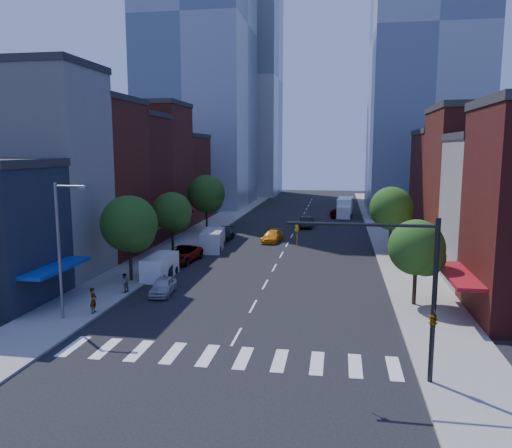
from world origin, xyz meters
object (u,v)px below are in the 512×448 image
at_px(cargo_van_near, 159,267).
at_px(box_truck, 345,208).
at_px(parked_car_front, 163,286).
at_px(pedestrian_near, 93,300).
at_px(cargo_van_far, 213,240).
at_px(traffic_car_far, 336,213).
at_px(pedestrian_far, 124,283).
at_px(traffic_car_oncoming, 307,222).
at_px(parked_car_third, 182,254).
at_px(parked_car_second, 167,265).
at_px(taxi, 272,236).
at_px(parked_car_rear, 222,235).

bearing_deg(cargo_van_near, box_truck, 70.12).
relative_size(parked_car_front, pedestrian_near, 2.22).
xyz_separation_m(parked_car_front, cargo_van_far, (-0.40, 17.24, 0.48)).
relative_size(cargo_van_near, pedestrian_near, 2.73).
relative_size(traffic_car_far, pedestrian_far, 2.86).
xyz_separation_m(cargo_van_far, pedestrian_far, (-2.60, -17.70, -0.23)).
bearing_deg(traffic_car_oncoming, cargo_van_near, 71.61).
bearing_deg(traffic_car_oncoming, parked_car_third, 67.04).
bearing_deg(cargo_van_near, pedestrian_far, -100.12).
bearing_deg(parked_car_front, parked_car_second, 101.72).
distance_m(cargo_van_near, traffic_car_far, 45.00).
distance_m(traffic_car_oncoming, pedestrian_near, 42.71).
xyz_separation_m(cargo_van_near, cargo_van_far, (1.60, 12.58, 0.14)).
bearing_deg(pedestrian_near, taxi, -21.65).
height_order(parked_car_front, pedestrian_far, pedestrian_far).
bearing_deg(parked_car_front, cargo_van_near, 107.78).
relative_size(traffic_car_oncoming, pedestrian_near, 2.78).
bearing_deg(traffic_car_far, parked_car_second, 65.55).
distance_m(parked_car_second, cargo_van_far, 10.89).
height_order(parked_car_rear, cargo_van_far, cargo_van_far).
bearing_deg(cargo_van_far, parked_car_third, -111.00).
height_order(parked_car_second, traffic_car_oncoming, traffic_car_oncoming).
bearing_deg(traffic_car_far, traffic_car_oncoming, 66.68).
height_order(parked_car_front, cargo_van_near, cargo_van_near).
bearing_deg(parked_car_second, traffic_car_far, 62.68).
bearing_deg(parked_car_third, pedestrian_near, -86.81).
distance_m(taxi, box_truck, 26.22).
distance_m(parked_car_second, pedestrian_far, 7.00).
xyz_separation_m(taxi, pedestrian_near, (-8.53, -29.03, 0.34)).
height_order(parked_car_rear, pedestrian_near, pedestrian_near).
bearing_deg(cargo_van_near, taxi, 69.14).
height_order(cargo_van_near, traffic_car_far, cargo_van_near).
xyz_separation_m(taxi, box_truck, (8.98, 24.63, 0.79)).
bearing_deg(parked_car_rear, parked_car_front, -84.43).
xyz_separation_m(cargo_van_near, pedestrian_near, (-1.00, -10.15, 0.02)).
bearing_deg(parked_car_third, pedestrian_far, -88.31).
xyz_separation_m(parked_car_rear, pedestrian_far, (-2.29, -23.70, 0.16)).
bearing_deg(parked_car_front, parked_car_third, 94.81).
height_order(parked_car_rear, cargo_van_near, cargo_van_near).
xyz_separation_m(parked_car_front, traffic_car_oncoming, (9.00, 35.50, 0.14)).
height_order(traffic_car_far, pedestrian_far, pedestrian_far).
bearing_deg(parked_car_front, taxi, 71.31).
height_order(parked_car_front, pedestrian_near, pedestrian_near).
relative_size(cargo_van_near, cargo_van_far, 0.85).
distance_m(cargo_van_far, pedestrian_far, 17.89).
bearing_deg(parked_car_second, cargo_van_near, -97.08).
height_order(cargo_van_near, traffic_car_oncoming, cargo_van_near).
distance_m(parked_car_rear, taxi, 6.25).
distance_m(traffic_car_oncoming, pedestrian_far, 37.91).
distance_m(traffic_car_far, pedestrian_near, 54.96).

